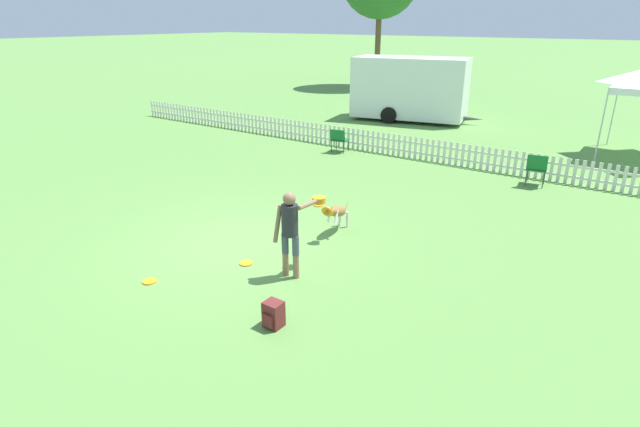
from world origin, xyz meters
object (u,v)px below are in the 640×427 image
object	(u,v)px
frisbee_near_dog	(246,263)
frisbee_midfield	(319,205)
frisbee_near_handler	(150,281)
backpack_on_grass	(273,314)
handler_person	(292,224)
folding_chair_blue_left	(537,167)
folding_chair_center	(339,138)
equipment_trailer	(410,88)
leaping_dog	(337,212)

from	to	relation	value
frisbee_near_dog	frisbee_midfield	size ratio (longest dim) A/B	1.00
frisbee_near_handler	backpack_on_grass	size ratio (longest dim) A/B	0.60
frisbee_near_handler	frisbee_midfield	size ratio (longest dim) A/B	1.00
frisbee_near_handler	frisbee_near_dog	xyz separation A→B (m)	(0.88, 1.44, 0.00)
handler_person	backpack_on_grass	xyz separation A→B (m)	(0.72, -1.38, -0.76)
folding_chair_blue_left	folding_chair_center	size ratio (longest dim) A/B	1.12
frisbee_near_dog	folding_chair_blue_left	bearing A→B (deg)	67.87
frisbee_near_handler	folding_chair_center	distance (m)	9.50
frisbee_midfield	equipment_trailer	bearing A→B (deg)	105.22
leaping_dog	equipment_trailer	xyz separation A→B (m)	(-4.26, 12.19, 0.92)
frisbee_near_dog	frisbee_midfield	distance (m)	3.31
folding_chair_center	backpack_on_grass	bearing A→B (deg)	107.32
frisbee_near_handler	equipment_trailer	xyz separation A→B (m)	(-2.81, 15.74, 1.38)
leaping_dog	frisbee_midfield	xyz separation A→B (m)	(-1.25, 1.13, -0.46)
frisbee_near_dog	frisbee_midfield	world-z (taller)	same
handler_person	frisbee_near_handler	xyz separation A→B (m)	(-1.84, -1.59, -0.95)
handler_person	equipment_trailer	distance (m)	14.90
folding_chair_center	frisbee_near_dog	bearing A→B (deg)	101.04
frisbee_near_handler	leaping_dog	bearing A→B (deg)	67.80
leaping_dog	frisbee_near_dog	distance (m)	2.24
frisbee_near_handler	frisbee_midfield	bearing A→B (deg)	87.57
backpack_on_grass	equipment_trailer	distance (m)	16.48
frisbee_near_dog	folding_chair_blue_left	world-z (taller)	folding_chair_blue_left
folding_chair_blue_left	folding_chair_center	distance (m)	6.23
leaping_dog	backpack_on_grass	xyz separation A→B (m)	(1.11, -3.34, -0.28)
handler_person	folding_chair_blue_left	bearing A→B (deg)	63.05
frisbee_near_dog	folding_chair_blue_left	size ratio (longest dim) A/B	0.27
folding_chair_blue_left	frisbee_near_handler	bearing A→B (deg)	58.48
equipment_trailer	folding_chair_center	bearing A→B (deg)	-96.55
frisbee_midfield	backpack_on_grass	xyz separation A→B (m)	(2.36, -4.47, 0.18)
frisbee_near_handler	handler_person	bearing A→B (deg)	40.90
handler_person	frisbee_near_dog	distance (m)	1.36
frisbee_near_dog	backpack_on_grass	bearing A→B (deg)	-36.06
frisbee_near_handler	folding_chair_center	world-z (taller)	folding_chair_center
backpack_on_grass	frisbee_midfield	bearing A→B (deg)	117.85
leaping_dog	backpack_on_grass	world-z (taller)	leaping_dog
handler_person	frisbee_midfield	world-z (taller)	handler_person
handler_person	leaping_dog	bearing A→B (deg)	90.44
leaping_dog	frisbee_midfield	size ratio (longest dim) A/B	5.27
frisbee_near_handler	frisbee_near_dog	size ratio (longest dim) A/B	1.00
leaping_dog	folding_chair_blue_left	world-z (taller)	folding_chair_blue_left
frisbee_midfield	frisbee_near_handler	bearing A→B (deg)	-92.43
handler_person	folding_chair_center	size ratio (longest dim) A/B	1.95
leaping_dog	backpack_on_grass	bearing A→B (deg)	97.53
frisbee_midfield	folding_chair_blue_left	size ratio (longest dim) A/B	0.27
leaping_dog	frisbee_midfield	bearing A→B (deg)	-52.92
handler_person	folding_chair_blue_left	distance (m)	7.92
leaping_dog	frisbee_near_handler	bearing A→B (deg)	56.94
handler_person	frisbee_near_handler	bearing A→B (deg)	-149.96
handler_person	backpack_on_grass	size ratio (longest dim) A/B	3.87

